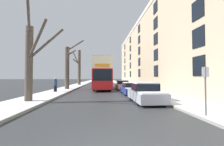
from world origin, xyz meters
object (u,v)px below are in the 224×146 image
object	(u,v)px
parked_car_0	(145,93)
pedestrian_left_sidewalk	(55,84)
bare_tree_left_1	(68,66)
street_sign_post	(206,88)
double_decker_bus	(102,73)
bare_tree_left_2	(79,67)
parked_car_2	(122,85)
parked_car_1	(131,89)
bare_tree_left_0	(30,59)

from	to	relation	value
parked_car_0	pedestrian_left_sidewalk	size ratio (longest dim) A/B	2.40
bare_tree_left_1	street_sign_post	bearing A→B (deg)	-59.24
double_decker_bus	pedestrian_left_sidewalk	world-z (taller)	double_decker_bus
bare_tree_left_2	double_decker_bus	xyz separation A→B (m)	(5.17, -10.70, -1.61)
bare_tree_left_2	double_decker_bus	size ratio (longest dim) A/B	0.68
parked_car_2	bare_tree_left_2	bearing A→B (deg)	124.86
bare_tree_left_2	parked_car_2	world-z (taller)	bare_tree_left_2
parked_car_1	parked_car_2	distance (m)	6.42
parked_car_1	pedestrian_left_sidewalk	distance (m)	8.68
double_decker_bus	street_sign_post	world-z (taller)	double_decker_bus
bare_tree_left_1	double_decker_bus	xyz separation A→B (m)	(5.02, 1.46, -0.92)
bare_tree_left_1	bare_tree_left_2	xyz separation A→B (m)	(-0.16, 12.16, 0.69)
parked_car_2	street_sign_post	size ratio (longest dim) A/B	1.87
parked_car_0	bare_tree_left_1	bearing A→B (deg)	125.44
double_decker_bus	parked_car_1	xyz separation A→B (m)	(3.06, -7.54, -1.94)
parked_car_2	street_sign_post	distance (m)	16.26
bare_tree_left_1	bare_tree_left_2	distance (m)	12.18
bare_tree_left_2	street_sign_post	distance (m)	29.74
double_decker_bus	bare_tree_left_0	bearing A→B (deg)	-111.91
bare_tree_left_1	parked_car_0	bearing A→B (deg)	-54.56
bare_tree_left_1	double_decker_bus	distance (m)	5.30
parked_car_1	street_sign_post	bearing A→B (deg)	-82.10
parked_car_2	street_sign_post	xyz separation A→B (m)	(1.36, -16.19, 0.69)
bare_tree_left_0	double_decker_bus	xyz separation A→B (m)	(5.10, 12.67, -0.53)
bare_tree_left_2	parked_car_1	distance (m)	20.33
parked_car_2	pedestrian_left_sidewalk	xyz separation A→B (m)	(-8.49, -4.66, 0.35)
bare_tree_left_2	street_sign_post	world-z (taller)	bare_tree_left_2
bare_tree_left_0	pedestrian_left_sidewalk	size ratio (longest dim) A/B	3.89
parked_car_1	parked_car_2	world-z (taller)	parked_car_2
bare_tree_left_1	parked_car_0	size ratio (longest dim) A/B	1.69
bare_tree_left_2	parked_car_0	distance (m)	25.15
bare_tree_left_2	pedestrian_left_sidewalk	distance (m)	16.78
double_decker_bus	parked_car_0	xyz separation A→B (m)	(3.06, -12.81, -1.87)
bare_tree_left_0	parked_car_2	size ratio (longest dim) A/B	1.63
parked_car_0	parked_car_1	size ratio (longest dim) A/B	1.01
double_decker_bus	street_sign_post	distance (m)	17.90
double_decker_bus	bare_tree_left_1	bearing A→B (deg)	-163.79
double_decker_bus	parked_car_0	bearing A→B (deg)	-76.56
parked_car_1	double_decker_bus	bearing A→B (deg)	112.09
street_sign_post	bare_tree_left_1	bearing A→B (deg)	120.76
parked_car_0	parked_car_2	bearing A→B (deg)	90.00
parked_car_1	bare_tree_left_0	bearing A→B (deg)	-147.82
parked_car_1	pedestrian_left_sidewalk	world-z (taller)	pedestrian_left_sidewalk
bare_tree_left_2	bare_tree_left_0	bearing A→B (deg)	-89.82
bare_tree_left_2	double_decker_bus	bearing A→B (deg)	-64.20
bare_tree_left_2	street_sign_post	bearing A→B (deg)	-71.10
parked_car_1	parked_car_0	bearing A→B (deg)	-90.00
pedestrian_left_sidewalk	bare_tree_left_1	bearing A→B (deg)	67.39
bare_tree_left_1	parked_car_1	distance (m)	10.51
double_decker_bus	pedestrian_left_sidewalk	size ratio (longest dim) A/B	6.51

